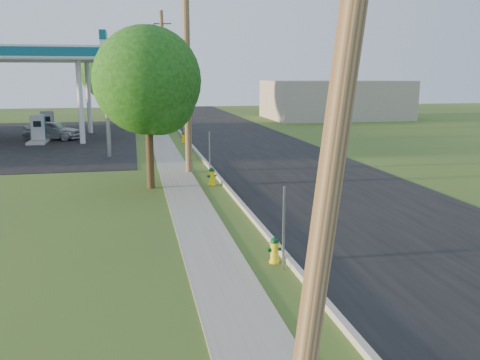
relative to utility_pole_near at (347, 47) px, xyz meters
name	(u,v)px	position (x,y,z in m)	size (l,w,h in m)	color
road	(350,202)	(5.10, 11.00, -4.79)	(8.00, 120.00, 0.02)	black
curb	(242,205)	(1.10, 11.00, -4.73)	(0.15, 120.00, 0.15)	#A4A296
sidewalk	(192,210)	(-0.65, 11.00, -4.79)	(1.50, 120.00, 0.03)	gray
utility_pole_near	(347,47)	(0.00, 0.00, 0.00)	(1.40, 0.32, 9.48)	brown
utility_pole_mid	(187,65)	(0.00, 18.00, 0.15)	(1.40, 0.32, 9.80)	brown
utility_pole_far	(164,72)	(0.00, 36.00, 0.00)	(1.40, 0.32, 9.50)	brown
sign_post_near	(284,229)	(0.85, 5.20, -3.80)	(0.05, 0.04, 2.00)	gray
sign_post_mid	(210,154)	(0.85, 17.00, -3.80)	(0.05, 0.04, 2.00)	gray
sign_post_far	(184,128)	(0.85, 29.20, -3.80)	(0.05, 0.04, 2.00)	gray
fuel_pump_ne	(39,132)	(-8.90, 31.00, -4.08)	(1.20, 3.20, 1.90)	#A4A296
fuel_pump_se	(48,126)	(-8.90, 35.00, -4.08)	(1.20, 3.20, 1.90)	#A4A296
price_pylon	(104,58)	(-3.90, 23.50, 0.63)	(0.34, 2.04, 6.85)	gray
distant_building	(334,100)	(18.60, 46.00, -2.80)	(14.00, 10.00, 4.00)	gray
tree_verge	(150,85)	(-1.79, 14.76, -0.66)	(4.24, 4.24, 6.43)	#392413
tree_lot	(107,75)	(-4.69, 43.03, -0.21)	(4.70, 4.70, 7.13)	#392413
hydrant_near	(274,250)	(0.76, 5.65, -4.48)	(0.34, 0.30, 0.67)	yellow
hydrant_mid	(212,176)	(0.62, 14.87, -4.43)	(0.40, 0.36, 0.77)	yellow
hydrant_far	(183,137)	(0.78, 28.77, -4.42)	(0.40, 0.36, 0.78)	yellow
car_silver	(53,130)	(-8.20, 32.50, -4.11)	(1.63, 4.06, 1.38)	silver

